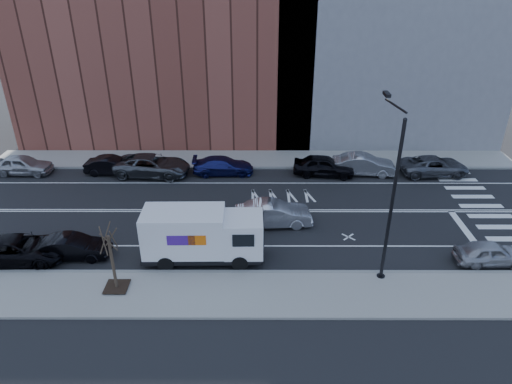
{
  "coord_description": "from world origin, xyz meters",
  "views": [
    {
      "loc": [
        0.3,
        -27.21,
        15.48
      ],
      "look_at": [
        0.24,
        0.09,
        1.4
      ],
      "focal_mm": 32.0,
      "sensor_mm": 36.0,
      "label": 1
    }
  ],
  "objects_px": {
    "driving_sedan": "(273,214)",
    "fedex_van": "(202,235)",
    "far_parked_b": "(113,166)",
    "far_parked_a": "(23,165)",
    "near_parked_front": "(490,253)"
  },
  "relations": [
    {
      "from": "driving_sedan",
      "to": "fedex_van",
      "type": "bearing_deg",
      "value": 127.56
    },
    {
      "from": "fedex_van",
      "to": "near_parked_front",
      "type": "height_order",
      "value": "fedex_van"
    },
    {
      "from": "fedex_van",
      "to": "far_parked_b",
      "type": "relative_size",
      "value": 1.59
    },
    {
      "from": "fedex_van",
      "to": "near_parked_front",
      "type": "bearing_deg",
      "value": -2.14
    },
    {
      "from": "far_parked_a",
      "to": "driving_sedan",
      "type": "distance_m",
      "value": 21.23
    },
    {
      "from": "far_parked_b",
      "to": "driving_sedan",
      "type": "bearing_deg",
      "value": -117.82
    },
    {
      "from": "far_parked_b",
      "to": "near_parked_front",
      "type": "distance_m",
      "value": 27.4
    },
    {
      "from": "far_parked_a",
      "to": "near_parked_front",
      "type": "bearing_deg",
      "value": -108.39
    },
    {
      "from": "far_parked_b",
      "to": "near_parked_front",
      "type": "xyz_separation_m",
      "value": [
        24.65,
        -11.96,
        -0.03
      ]
    },
    {
      "from": "far_parked_a",
      "to": "far_parked_b",
      "type": "relative_size",
      "value": 1.06
    },
    {
      "from": "far_parked_b",
      "to": "driving_sedan",
      "type": "relative_size",
      "value": 0.88
    },
    {
      "from": "far_parked_b",
      "to": "near_parked_front",
      "type": "height_order",
      "value": "far_parked_b"
    },
    {
      "from": "driving_sedan",
      "to": "far_parked_a",
      "type": "bearing_deg",
      "value": 63.67
    },
    {
      "from": "far_parked_b",
      "to": "near_parked_front",
      "type": "bearing_deg",
      "value": -111.87
    },
    {
      "from": "far_parked_a",
      "to": "far_parked_b",
      "type": "height_order",
      "value": "far_parked_a"
    }
  ]
}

